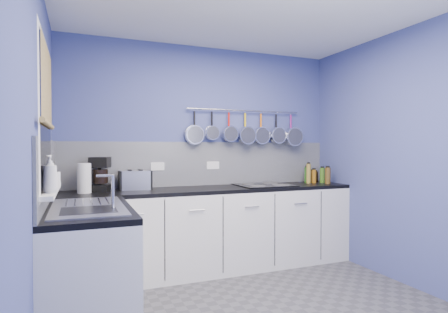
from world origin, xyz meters
TOP-DOWN VIEW (x-y plane):
  - wall_back at (0.00, 1.51)m, footprint 3.20×0.02m
  - wall_front at (0.00, -1.51)m, footprint 3.20×0.02m
  - wall_left at (-1.61, 0.00)m, footprint 0.02×3.00m
  - wall_right at (1.61, 0.00)m, footprint 0.02×3.00m
  - backsplash_back at (0.00, 1.49)m, footprint 3.20×0.02m
  - backsplash_left at (-1.59, 0.60)m, footprint 0.02×1.80m
  - cabinet_run_back at (0.00, 1.20)m, footprint 3.20×0.60m
  - worktop_back at (0.00, 1.20)m, footprint 3.20×0.60m
  - cabinet_run_left at (-1.30, 0.30)m, footprint 0.60×1.20m
  - worktop_left at (-1.30, 0.30)m, footprint 0.60×1.20m
  - window_frame at (-1.58, 0.30)m, footprint 0.01×1.00m
  - window_glass at (-1.57, 0.30)m, footprint 0.01×0.90m
  - bamboo_blind at (-1.56, 0.30)m, footprint 0.01×0.90m
  - window_sill at (-1.55, 0.30)m, footprint 0.10×0.98m
  - sink_unit at (-1.30, 0.30)m, footprint 0.50×0.95m
  - mixer_tap at (-1.14, 0.12)m, footprint 0.12×0.08m
  - socket_left at (-0.55, 1.48)m, footprint 0.15×0.01m
  - socket_right at (0.10, 1.48)m, footprint 0.15×0.01m
  - pot_rail at (0.50, 1.45)m, footprint 1.45×0.02m
  - soap_bottle_a at (-1.53, 0.00)m, footprint 0.11×0.11m
  - soap_bottle_b at (-1.53, 0.24)m, footprint 0.10×0.10m
  - paper_towel at (-1.31, 1.21)m, footprint 0.15×0.15m
  - coffee_maker at (-1.16, 1.33)m, footprint 0.25×0.26m
  - toaster at (-0.82, 1.32)m, footprint 0.33×0.21m
  - canister at (-0.71, 1.32)m, footprint 0.10×0.10m
  - hob at (0.62, 1.19)m, footprint 0.61×0.53m
  - pan_0 at (-0.13, 1.44)m, footprint 0.21×0.06m
  - pan_1 at (0.08, 1.44)m, footprint 0.17×0.07m
  - pan_2 at (0.29, 1.44)m, footprint 0.19×0.10m
  - pan_3 at (0.50, 1.44)m, footprint 0.22×0.11m
  - pan_4 at (0.71, 1.44)m, footprint 0.21×0.07m
  - pan_5 at (0.92, 1.44)m, footprint 0.20×0.10m
  - pan_6 at (1.14, 1.44)m, footprint 0.23×0.13m
  - condiment_0 at (1.44, 1.34)m, footprint 0.06×0.06m
  - condiment_1 at (1.37, 1.33)m, footprint 0.06×0.06m
  - condiment_2 at (1.28, 1.31)m, footprint 0.05×0.05m
  - condiment_3 at (1.46, 1.23)m, footprint 0.06×0.06m
  - condiment_4 at (1.34, 1.24)m, footprint 0.06×0.06m
  - condiment_5 at (1.26, 1.23)m, footprint 0.05×0.05m
  - condiment_6 at (1.45, 1.12)m, footprint 0.07×0.07m

SIDE VIEW (x-z plane):
  - cabinet_run_back at x=0.00m, z-range 0.00..0.86m
  - cabinet_run_left at x=-1.30m, z-range 0.00..0.86m
  - worktop_back at x=0.00m, z-range 0.86..0.90m
  - worktop_left at x=-1.30m, z-range 0.86..0.90m
  - sink_unit at x=-1.30m, z-range 0.90..0.91m
  - hob at x=0.62m, z-range 0.90..0.91m
  - condiment_0 at x=1.44m, z-range 0.90..1.03m
  - canister at x=-0.71m, z-range 0.90..1.03m
  - condiment_1 at x=1.37m, z-range 0.90..1.04m
  - condiment_4 at x=1.34m, z-range 0.90..1.06m
  - condiment_3 at x=1.46m, z-range 0.90..1.08m
  - condiment_2 at x=1.28m, z-range 0.90..1.09m
  - condiment_6 at x=1.45m, z-range 0.90..1.09m
  - toaster at x=-0.82m, z-range 0.90..1.10m
  - condiment_5 at x=1.26m, z-range 0.90..1.14m
  - mixer_tap at x=-1.14m, z-range 0.90..1.16m
  - window_sill at x=-1.55m, z-range 1.02..1.05m
  - paper_towel at x=-1.31m, z-range 0.90..1.19m
  - coffee_maker at x=-1.16m, z-range 0.90..1.24m
  - socket_left at x=-0.55m, z-range 1.09..1.18m
  - socket_right at x=0.10m, z-range 1.09..1.18m
  - soap_bottle_b at x=-1.53m, z-range 1.05..1.22m
  - backsplash_back at x=0.00m, z-range 0.90..1.40m
  - backsplash_left at x=-1.59m, z-range 0.90..1.40m
  - soap_bottle_a at x=-1.53m, z-range 1.05..1.29m
  - wall_back at x=0.00m, z-range 0.00..2.50m
  - wall_front at x=0.00m, z-range 0.00..2.50m
  - wall_left at x=-1.61m, z-range 0.00..2.50m
  - wall_right at x=1.61m, z-range 0.00..2.50m
  - window_glass at x=-1.57m, z-range 1.05..2.05m
  - window_frame at x=-1.58m, z-range 1.00..2.10m
  - pan_6 at x=1.14m, z-range 1.36..1.78m
  - pan_3 at x=0.50m, z-range 1.37..1.78m
  - pan_0 at x=-0.13m, z-range 1.38..1.78m
  - pan_4 at x=0.71m, z-range 1.38..1.78m
  - pan_5 at x=0.92m, z-range 1.39..1.78m
  - pan_2 at x=0.29m, z-range 1.40..1.78m
  - pan_1 at x=0.08m, z-range 1.42..1.78m
  - bamboo_blind at x=-1.56m, z-range 1.50..2.05m
  - pot_rail at x=0.50m, z-range 1.77..1.79m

